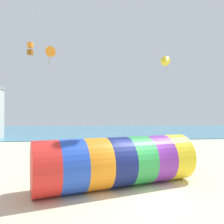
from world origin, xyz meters
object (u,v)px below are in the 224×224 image
at_px(kite_handler, 176,159).
at_px(kite_orange_box, 30,49).
at_px(giant_inflatable_tube, 117,162).
at_px(kite_orange_delta, 49,52).
at_px(kite_yellow_delta, 166,61).

distance_m(kite_handler, kite_orange_box, 18.68).
relative_size(giant_inflatable_tube, kite_orange_box, 6.07).
relative_size(kite_orange_delta, kite_yellow_delta, 0.87).
height_order(kite_orange_delta, kite_yellow_delta, kite_yellow_delta).
xyz_separation_m(giant_inflatable_tube, kite_orange_box, (-7.48, 13.17, 9.37)).
bearing_deg(giant_inflatable_tube, kite_yellow_delta, 60.89).
xyz_separation_m(kite_orange_box, kite_orange_delta, (2.22, -1.65, -0.75)).
xyz_separation_m(kite_handler, kite_orange_box, (-11.40, 11.13, 9.75)).
height_order(giant_inflatable_tube, kite_orange_box, kite_orange_box).
bearing_deg(kite_orange_delta, kite_yellow_delta, 11.43).
distance_m(kite_handler, kite_orange_delta, 15.98).
bearing_deg(kite_orange_box, kite_yellow_delta, 3.75).
xyz_separation_m(giant_inflatable_tube, kite_handler, (3.92, 2.03, -0.38)).
bearing_deg(kite_yellow_delta, kite_handler, -108.11).
bearing_deg(kite_handler, kite_yellow_delta, 71.89).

